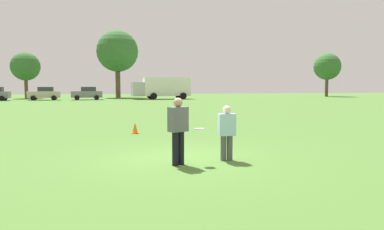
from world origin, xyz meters
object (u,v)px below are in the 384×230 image
object	(u,v)px
frisbee	(199,129)
traffic_cone	(135,128)
player_thrower	(178,127)
parked_car_mid_left	(45,93)
box_truck	(162,87)
player_defender	(227,130)
parked_car_center	(87,93)

from	to	relation	value
frisbee	traffic_cone	distance (m)	6.41
player_thrower	parked_car_mid_left	distance (m)	44.83
box_truck	traffic_cone	bearing A→B (deg)	-99.66
player_thrower	parked_car_mid_left	bearing A→B (deg)	103.79
player_defender	traffic_cone	world-z (taller)	player_defender
player_defender	parked_car_center	world-z (taller)	parked_car_center
player_defender	box_truck	xyz separation A→B (m)	(4.31, 43.39, 0.93)
player_thrower	parked_car_center	bearing A→B (deg)	96.63
player_thrower	parked_car_center	world-z (taller)	parked_car_center
player_defender	box_truck	size ratio (longest dim) A/B	0.17
traffic_cone	parked_car_center	size ratio (longest dim) A/B	0.11
parked_car_mid_left	parked_car_center	size ratio (longest dim) A/B	1.00
parked_car_center	box_truck	world-z (taller)	box_truck
parked_car_center	box_truck	xyz separation A→B (m)	(10.71, 0.34, 0.83)
parked_car_mid_left	box_truck	world-z (taller)	box_truck
box_truck	parked_car_center	bearing A→B (deg)	-178.18
player_thrower	frisbee	size ratio (longest dim) A/B	6.30
player_defender	traffic_cone	bearing A→B (deg)	109.07
player_defender	parked_car_center	xyz separation A→B (m)	(-6.41, 43.05, 0.10)
player_thrower	box_truck	distance (m)	44.04
player_defender	parked_car_center	bearing A→B (deg)	98.46
parked_car_center	box_truck	bearing A→B (deg)	1.82
parked_car_mid_left	parked_car_center	world-z (taller)	same
frisbee	traffic_cone	world-z (taller)	frisbee
player_thrower	box_truck	xyz separation A→B (m)	(5.68, 43.66, 0.79)
frisbee	parked_car_center	size ratio (longest dim) A/B	0.06
player_defender	traffic_cone	xyz separation A→B (m)	(-2.06, 5.97, -0.60)
player_thrower	traffic_cone	xyz separation A→B (m)	(-0.69, 6.24, -0.73)
traffic_cone	parked_car_mid_left	world-z (taller)	parked_car_mid_left
player_defender	frisbee	world-z (taller)	player_defender
parked_car_mid_left	traffic_cone	bearing A→B (deg)	-74.99
traffic_cone	box_truck	bearing A→B (deg)	80.34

